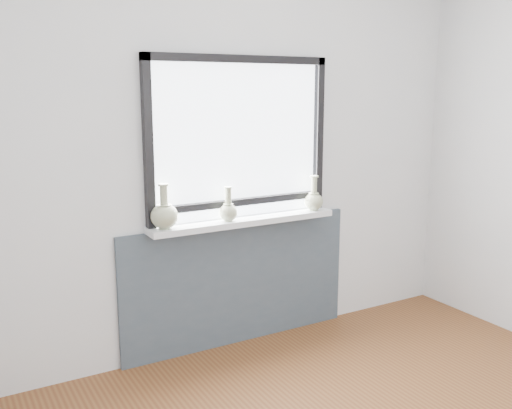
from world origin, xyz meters
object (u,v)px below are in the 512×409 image
windowsill (244,221)px  vase_b (228,210)px  vase_c (314,200)px  vase_a (164,214)px

windowsill → vase_b: size_ratio=5.86×
vase_b → vase_c: size_ratio=0.92×
windowsill → vase_a: size_ratio=4.73×
vase_c → windowsill: bearing=177.5°
windowsill → vase_a: 0.57m
vase_a → vase_c: (1.11, -0.01, -0.01)m
windowsill → vase_b: vase_b is taller
vase_c → vase_a: bearing=179.5°
vase_b → vase_a: bearing=178.9°
vase_b → vase_c: vase_c is taller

